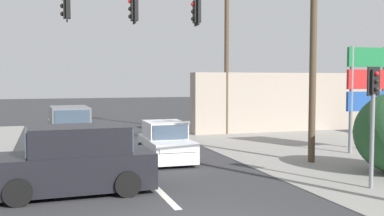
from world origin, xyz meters
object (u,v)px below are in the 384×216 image
utility_pole_midground_right (310,31)px  hatchback_oncoming_mid (166,143)px  utility_pole_background_right (227,38)px  suv_crossing_left (74,162)px  shopping_plaza_sign (368,84)px  traffic_signal_mast (55,38)px  suv_receding_far (70,127)px  pedestal_signal_right_kerb (373,106)px

utility_pole_midground_right → hatchback_oncoming_mid: size_ratio=2.53×
utility_pole_background_right → suv_crossing_left: bearing=-129.3°
shopping_plaza_sign → suv_crossing_left: bearing=-165.3°
utility_pole_background_right → shopping_plaza_sign: utility_pole_background_right is taller
traffic_signal_mast → suv_crossing_left: bearing=-39.4°
suv_receding_far → shopping_plaza_sign: bearing=-26.7°
utility_pole_midground_right → shopping_plaza_sign: (3.76, 1.29, -2.02)m
utility_pole_midground_right → pedestal_signal_right_kerb: bearing=-97.4°
utility_pole_midground_right → utility_pole_background_right: (0.45, 9.33, 0.59)m
suv_crossing_left → utility_pole_background_right: bearing=50.7°
utility_pole_midground_right → suv_crossing_left: (-8.82, -2.00, -4.12)m
pedestal_signal_right_kerb → suv_crossing_left: bearing=165.2°
traffic_signal_mast → shopping_plaza_sign: traffic_signal_mast is taller
utility_pole_background_right → traffic_signal_mast: 14.71m
utility_pole_midground_right → suv_receding_far: (-8.48, 7.43, -4.12)m
pedestal_signal_right_kerb → suv_receding_far: bearing=124.3°
traffic_signal_mast → pedestal_signal_right_kerb: 9.28m
utility_pole_background_right → hatchback_oncoming_mid: (-5.52, -7.18, -4.89)m
suv_receding_far → utility_pole_background_right: bearing=12.0°
utility_pole_midground_right → traffic_signal_mast: (-9.26, -1.64, -0.65)m
utility_pole_background_right → pedestal_signal_right_kerb: size_ratio=3.00×
traffic_signal_mast → suv_receding_far: size_ratio=1.50×
utility_pole_background_right → hatchback_oncoming_mid: bearing=-127.6°
utility_pole_midground_right → hatchback_oncoming_mid: (-5.07, 2.15, -4.30)m
traffic_signal_mast → shopping_plaza_sign: bearing=12.7°
utility_pole_midground_right → traffic_signal_mast: 9.42m
hatchback_oncoming_mid → utility_pole_background_right: bearing=52.4°
suv_crossing_left → hatchback_oncoming_mid: suv_crossing_left is taller
suv_crossing_left → hatchback_oncoming_mid: bearing=47.9°
suv_receding_far → pedestal_signal_right_kerb: bearing=-55.7°
traffic_signal_mast → utility_pole_midground_right: bearing=10.1°
pedestal_signal_right_kerb → suv_receding_far: (-7.94, 11.62, -1.53)m
utility_pole_background_right → suv_receding_far: (-8.94, -1.90, -4.71)m
utility_pole_midground_right → utility_pole_background_right: 9.36m
utility_pole_midground_right → hatchback_oncoming_mid: utility_pole_midground_right is taller
shopping_plaza_sign → suv_crossing_left: 13.17m
traffic_signal_mast → hatchback_oncoming_mid: bearing=42.2°
pedestal_signal_right_kerb → suv_receding_far: pedestal_signal_right_kerb is taller
utility_pole_midground_right → pedestal_signal_right_kerb: (-0.55, -4.19, -2.59)m
pedestal_signal_right_kerb → hatchback_oncoming_mid: (-4.52, 6.34, -1.71)m
traffic_signal_mast → pedestal_signal_right_kerb: size_ratio=1.93×
utility_pole_background_right → pedestal_signal_right_kerb: (-1.00, -13.52, -3.18)m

